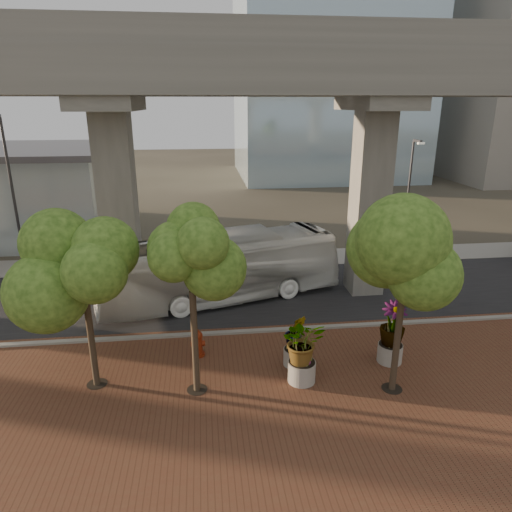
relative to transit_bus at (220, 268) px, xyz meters
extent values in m
plane|color=#363227|center=(1.42, -1.69, -1.66)|extent=(160.00, 160.00, 0.00)
cube|color=brown|center=(1.42, -9.69, -1.63)|extent=(70.00, 13.00, 0.06)
cube|color=black|center=(1.42, 0.31, -1.64)|extent=(90.00, 8.00, 0.04)
cube|color=gray|center=(1.42, -3.69, -1.58)|extent=(70.00, 0.25, 0.16)
cube|color=gray|center=(1.42, 5.81, -1.63)|extent=(90.00, 3.00, 0.06)
cube|color=gray|center=(1.42, -1.29, 8.84)|extent=(72.00, 2.40, 1.80)
cube|color=gray|center=(1.42, 1.91, 8.84)|extent=(72.00, 2.40, 1.80)
cube|color=gray|center=(1.42, -2.39, 10.24)|extent=(72.00, 0.12, 1.00)
cube|color=gray|center=(1.42, 3.01, 10.24)|extent=(72.00, 0.12, 1.00)
imported|color=silver|center=(0.00, 0.00, 0.00)|extent=(12.22, 5.98, 3.32)
cylinder|color=maroon|center=(-1.09, -5.30, -1.55)|extent=(0.49, 0.49, 0.11)
cylinder|color=maroon|center=(-1.09, -5.30, -1.15)|extent=(0.33, 0.33, 0.79)
sphere|color=maroon|center=(-1.09, -5.30, -0.76)|extent=(0.38, 0.38, 0.38)
cylinder|color=maroon|center=(-1.09, -5.30, -0.58)|extent=(0.11, 0.11, 0.14)
cylinder|color=maroon|center=(-1.09, -5.30, -1.08)|extent=(0.54, 0.22, 0.22)
cylinder|color=#A7A497|center=(2.50, -7.44, -1.22)|extent=(0.97, 0.97, 0.76)
imported|color=#2C4F15|center=(2.50, -7.44, -0.04)|extent=(2.16, 2.16, 1.62)
cylinder|color=#9F9890|center=(6.06, -6.57, -1.24)|extent=(0.92, 0.92, 0.71)
imported|color=#2C4F15|center=(6.06, -6.57, -0.05)|extent=(2.24, 2.24, 1.68)
cylinder|color=#AEAA9D|center=(2.47, -6.36, -1.28)|extent=(0.84, 0.84, 0.65)
imported|color=#2C4F15|center=(2.47, -6.36, -0.25)|extent=(1.86, 1.86, 1.39)
cylinder|color=#483B29|center=(-4.59, -6.79, -0.02)|extent=(0.22, 0.22, 3.16)
cylinder|color=black|center=(-4.59, -6.79, -1.60)|extent=(0.70, 0.70, 0.01)
cylinder|color=#483B29|center=(-1.14, -7.54, 0.21)|extent=(0.22, 0.22, 3.63)
cylinder|color=black|center=(-1.14, -7.54, -1.60)|extent=(0.70, 0.70, 0.01)
cylinder|color=#483B29|center=(5.48, -8.26, 0.16)|extent=(0.22, 0.22, 3.53)
cylinder|color=black|center=(5.48, -8.26, -1.60)|extent=(0.70, 0.70, 0.01)
cylinder|color=#2D2D32|center=(-10.97, 5.06, 2.70)|extent=(0.15, 0.15, 8.65)
cylinder|color=#303136|center=(11.42, 4.63, 2.00)|extent=(0.13, 0.13, 7.24)
cube|color=#303136|center=(11.42, 4.17, 5.62)|extent=(0.14, 0.91, 0.14)
cube|color=silver|center=(11.42, 3.72, 5.53)|extent=(0.36, 0.18, 0.11)
camera|label=1|loc=(-0.69, -20.92, 7.67)|focal=32.00mm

